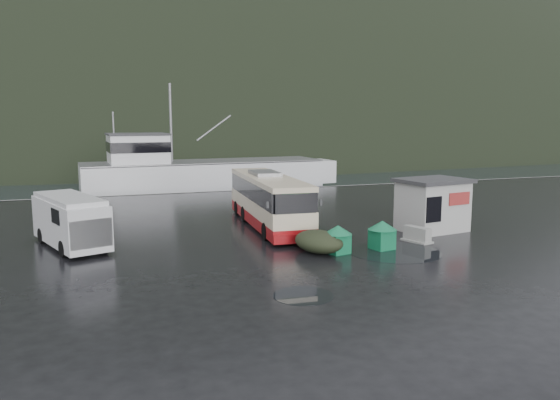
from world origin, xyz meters
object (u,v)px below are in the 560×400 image
object	(u,v)px
white_van	(72,247)
dome_tent	(319,252)
ticket_kiosk	(431,231)
fishing_trawler	(205,182)
jersey_barrier_a	(307,242)
jersey_barrier_b	(417,242)
coach_bus	(269,226)
waste_bin_right	(382,249)
waste_bin_left	(338,253)

from	to	relation	value
white_van	dome_tent	world-z (taller)	white_van
ticket_kiosk	fishing_trawler	size ratio (longest dim) A/B	0.14
jersey_barrier_a	fishing_trawler	xyz separation A→B (m)	(0.32, 27.52, 0.00)
white_van	jersey_barrier_b	distance (m)	16.76
white_van	fishing_trawler	distance (m)	27.22
coach_bus	waste_bin_right	world-z (taller)	coach_bus
waste_bin_right	jersey_barrier_b	bearing A→B (deg)	17.82
white_van	jersey_barrier_a	distance (m)	11.33
dome_tent	jersey_barrier_b	world-z (taller)	dome_tent
waste_bin_right	ticket_kiosk	size ratio (longest dim) A/B	0.37
waste_bin_left	jersey_barrier_b	size ratio (longest dim) A/B	0.85
waste_bin_right	jersey_barrier_b	size ratio (longest dim) A/B	0.89
coach_bus	waste_bin_left	distance (m)	7.15
white_van	jersey_barrier_b	world-z (taller)	white_van
waste_bin_left	coach_bus	bearing A→B (deg)	98.15
waste_bin_left	dome_tent	bearing A→B (deg)	152.55
waste_bin_left	waste_bin_right	bearing A→B (deg)	0.66
coach_bus	jersey_barrier_a	bearing A→B (deg)	-79.65
white_van	waste_bin_right	distance (m)	14.70
white_van	waste_bin_right	size ratio (longest dim) A/B	4.39
ticket_kiosk	dome_tent	bearing A→B (deg)	-171.60
jersey_barrier_a	fishing_trawler	size ratio (longest dim) A/B	0.06
jersey_barrier_b	fishing_trawler	bearing A→B (deg)	99.43
waste_bin_left	dome_tent	distance (m)	0.86
waste_bin_left	fishing_trawler	distance (m)	30.00
white_van	jersey_barrier_a	xyz separation A→B (m)	(10.99, -2.75, 0.00)
waste_bin_right	jersey_barrier_b	distance (m)	2.53
ticket_kiosk	fishing_trawler	distance (m)	28.04
coach_bus	dome_tent	bearing A→B (deg)	-84.19
waste_bin_right	fishing_trawler	bearing A→B (deg)	94.65
ticket_kiosk	jersey_barrier_b	world-z (taller)	ticket_kiosk
ticket_kiosk	jersey_barrier_a	distance (m)	7.45
ticket_kiosk	jersey_barrier_b	size ratio (longest dim) A/B	2.42
jersey_barrier_a	jersey_barrier_b	distance (m)	5.44
waste_bin_left	ticket_kiosk	distance (m)	7.54
fishing_trawler	dome_tent	bearing A→B (deg)	-94.17
ticket_kiosk	jersey_barrier_a	bearing A→B (deg)	173.61
coach_bus	ticket_kiosk	size ratio (longest dim) A/B	2.97
waste_bin_right	ticket_kiosk	bearing A→B (deg)	31.41
jersey_barrier_a	fishing_trawler	bearing A→B (deg)	89.33
white_van	waste_bin_right	world-z (taller)	white_van
white_van	fishing_trawler	xyz separation A→B (m)	(11.31, 24.76, 0.00)
dome_tent	fishing_trawler	distance (m)	29.61
white_van	fishing_trawler	world-z (taller)	fishing_trawler
jersey_barrier_b	fishing_trawler	xyz separation A→B (m)	(-4.85, 29.20, 0.00)
coach_bus	ticket_kiosk	distance (m)	9.01
white_van	jersey_barrier_a	size ratio (longest dim) A/B	3.89
coach_bus	fishing_trawler	bearing A→B (deg)	91.52
dome_tent	jersey_barrier_b	bearing A→B (deg)	4.25
waste_bin_left	white_van	bearing A→B (deg)	155.43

